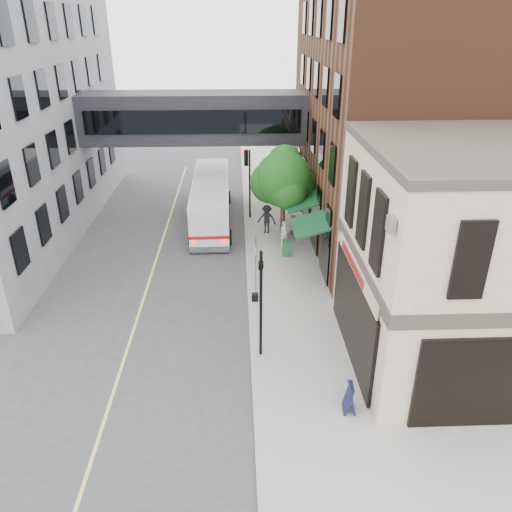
{
  "coord_description": "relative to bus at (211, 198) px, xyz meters",
  "views": [
    {
      "loc": [
        -0.41,
        -14.11,
        12.2
      ],
      "look_at": [
        0.34,
        5.12,
        2.95
      ],
      "focal_mm": 35.0,
      "sensor_mm": 36.0,
      "label": 1
    }
  ],
  "objects": [
    {
      "name": "traffic_signal_near",
      "position": [
        2.5,
        -14.74,
        1.41
      ],
      "size": [
        0.44,
        0.22,
        4.6
      ],
      "color": "black",
      "rests_on": "sidewalk_main"
    },
    {
      "name": "street_tree",
      "position": [
        4.32,
        -3.52,
        2.34
      ],
      "size": [
        3.8,
        3.2,
        5.6
      ],
      "color": "#382619",
      "rests_on": "sidewalk_main"
    },
    {
      "name": "sidewalk_main",
      "position": [
        4.13,
        -2.74,
        -1.5
      ],
      "size": [
        4.0,
        60.0,
        0.15
      ],
      "primitive_type": "cube",
      "color": "gray",
      "rests_on": "ground"
    },
    {
      "name": "pedestrian_c",
      "position": [
        3.48,
        -2.44,
        -0.53
      ],
      "size": [
        1.29,
        0.96,
        1.79
      ],
      "primitive_type": "imported",
      "rotation": [
        0.0,
        0.0,
        -0.28
      ],
      "color": "black",
      "rests_on": "sidewalk_main"
    },
    {
      "name": "traffic_signal_far",
      "position": [
        2.39,
        0.26,
        1.77
      ],
      "size": [
        0.53,
        0.28,
        4.5
      ],
      "color": "black",
      "rests_on": "sidewalk_main"
    },
    {
      "name": "lane_marking",
      "position": [
        -2.87,
        -6.74,
        -1.57
      ],
      "size": [
        0.12,
        40.0,
        0.01
      ],
      "primitive_type": "cube",
      "color": "#D8CC4C",
      "rests_on": "ground"
    },
    {
      "name": "pedestrian_a",
      "position": [
        4.4,
        -4.47,
        -0.67
      ],
      "size": [
        0.61,
        0.47,
        1.51
      ],
      "primitive_type": "imported",
      "rotation": [
        0.0,
        0.0,
        0.21
      ],
      "color": "silver",
      "rests_on": "sidewalk_main"
    },
    {
      "name": "street_sign_pole",
      "position": [
        2.52,
        -9.74,
        0.36
      ],
      "size": [
        0.08,
        0.75,
        3.0
      ],
      "color": "gray",
      "rests_on": "sidewalk_main"
    },
    {
      "name": "pedestrian_b",
      "position": [
        4.98,
        -3.68,
        -0.62
      ],
      "size": [
        0.97,
        0.9,
        1.59
      ],
      "primitive_type": "imported",
      "rotation": [
        0.0,
        0.0,
        0.49
      ],
      "color": "#C17D8A",
      "rests_on": "sidewalk_main"
    },
    {
      "name": "sandwich_board",
      "position": [
        5.37,
        -17.99,
        -0.89
      ],
      "size": [
        0.43,
        0.63,
        1.07
      ],
      "primitive_type": "cube",
      "rotation": [
        0.0,
        0.0,
        -0.08
      ],
      "color": "black",
      "rests_on": "sidewalk_main"
    },
    {
      "name": "newspaper_box",
      "position": [
        4.36,
        -5.79,
        -0.99
      ],
      "size": [
        0.46,
        0.42,
        0.85
      ],
      "primitive_type": "cube",
      "rotation": [
        0.0,
        0.0,
        -0.09
      ],
      "color": "#166231",
      "rests_on": "sidewalk_main"
    },
    {
      "name": "ground",
      "position": [
        2.13,
        -16.74,
        -1.57
      ],
      "size": [
        120.0,
        120.0,
        0.0
      ],
      "primitive_type": "plane",
      "color": "#38383A",
      "rests_on": "ground"
    },
    {
      "name": "corner_building",
      "position": [
        11.1,
        -14.74,
        2.64
      ],
      "size": [
        10.19,
        8.12,
        8.45
      ],
      "color": "tan",
      "rests_on": "ground"
    },
    {
      "name": "bus",
      "position": [
        0.0,
        0.0,
        0.0
      ],
      "size": [
        2.66,
        10.45,
        2.8
      ],
      "color": "silver",
      "rests_on": "ground"
    },
    {
      "name": "skyway_bridge",
      "position": [
        -0.87,
        1.26,
        4.93
      ],
      "size": [
        14.0,
        3.18,
        3.0
      ],
      "color": "black",
      "rests_on": "ground"
    },
    {
      "name": "brick_building",
      "position": [
        12.11,
        -1.74,
        5.42
      ],
      "size": [
        13.76,
        18.0,
        14.0
      ],
      "color": "#482716",
      "rests_on": "ground"
    }
  ]
}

